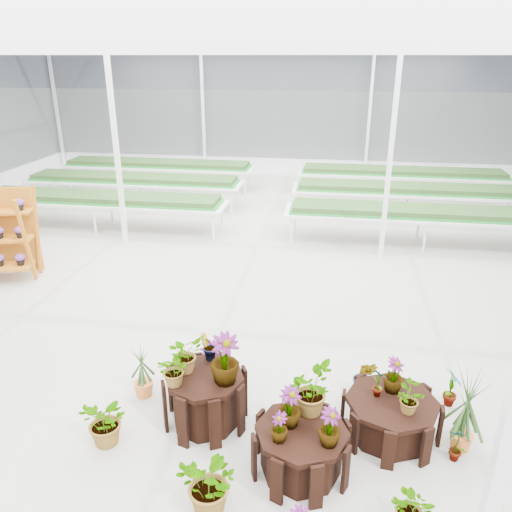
# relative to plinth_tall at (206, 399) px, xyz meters

# --- Properties ---
(ground_plane) EXTENTS (24.00, 24.00, 0.00)m
(ground_plane) POSITION_rel_plinth_tall_xyz_m (-0.47, 1.86, -0.33)
(ground_plane) COLOR gray
(ground_plane) RESTS_ON ground
(greenhouse_shell) EXTENTS (18.00, 24.00, 4.50)m
(greenhouse_shell) POSITION_rel_plinth_tall_xyz_m (-0.47, 1.86, 1.92)
(greenhouse_shell) COLOR white
(greenhouse_shell) RESTS_ON ground
(steel_frame) EXTENTS (18.00, 24.00, 4.50)m
(steel_frame) POSITION_rel_plinth_tall_xyz_m (-0.47, 1.86, 1.92)
(steel_frame) COLOR silver
(steel_frame) RESTS_ON ground
(nursery_benches) EXTENTS (16.00, 7.00, 0.84)m
(nursery_benches) POSITION_rel_plinth_tall_xyz_m (-0.47, 9.06, 0.09)
(nursery_benches) COLOR silver
(nursery_benches) RESTS_ON ground
(plinth_tall) EXTENTS (1.24, 1.24, 0.67)m
(plinth_tall) POSITION_rel_plinth_tall_xyz_m (0.00, 0.00, 0.00)
(plinth_tall) COLOR black
(plinth_tall) RESTS_ON ground
(plinth_mid) EXTENTS (1.36, 1.36, 0.54)m
(plinth_mid) POSITION_rel_plinth_tall_xyz_m (1.20, -0.60, -0.06)
(plinth_mid) COLOR black
(plinth_mid) RESTS_ON ground
(plinth_low) EXTENTS (1.23, 1.23, 0.50)m
(plinth_low) POSITION_rel_plinth_tall_xyz_m (2.20, 0.10, -0.09)
(plinth_low) COLOR black
(plinth_low) RESTS_ON ground
(nursery_plants) EXTENTS (4.58, 2.67, 1.28)m
(nursery_plants) POSITION_rel_plinth_tall_xyz_m (0.70, -0.23, 0.17)
(nursery_plants) COLOR #243E19
(nursery_plants) RESTS_ON ground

